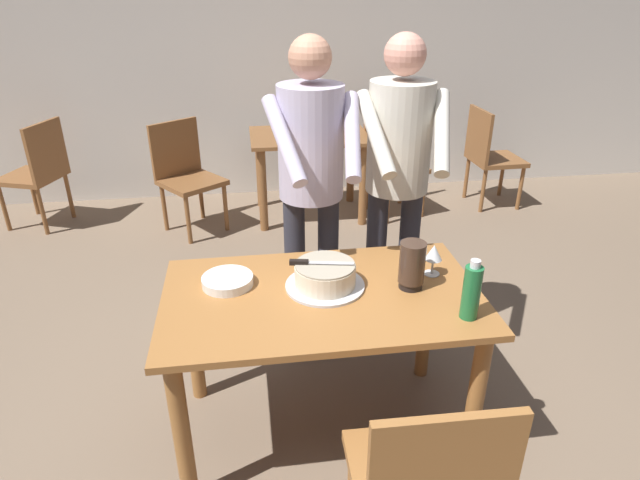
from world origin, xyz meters
TOP-DOWN VIEW (x-y plane):
  - ground_plane at (0.00, 0.00)m, footprint 14.00×14.00m
  - back_wall at (0.00, 3.27)m, footprint 10.00×0.12m
  - main_dining_table at (0.00, 0.00)m, footprint 1.33×0.78m
  - cake_on_platter at (0.02, 0.06)m, footprint 0.34×0.34m
  - cake_knife at (-0.05, 0.07)m, footprint 0.27×0.07m
  - plate_stack at (-0.39, 0.13)m, footprint 0.22×0.22m
  - wine_glass_near at (0.51, 0.10)m, footprint 0.08×0.08m
  - water_bottle at (0.54, -0.25)m, footprint 0.07×0.07m
  - hurricane_lamp at (0.38, -0.00)m, footprint 0.11×0.11m
  - person_cutting_cake at (0.03, 0.60)m, footprint 0.47×0.56m
  - person_standing_beside at (0.48, 0.63)m, footprint 0.47×0.56m
  - background_table at (0.27, 2.57)m, footprint 1.00×0.70m
  - background_chair_0 at (1.93, 2.59)m, footprint 0.45×0.45m
  - background_chair_1 at (1.01, 2.57)m, footprint 0.55×0.55m
  - background_chair_2 at (-2.01, 2.67)m, footprint 0.56×0.56m
  - background_chair_3 at (-0.78, 2.43)m, footprint 0.62×0.62m

SIDE VIEW (x-z plane):
  - ground_plane at x=0.00m, z-range 0.00..0.00m
  - background_chair_0 at x=1.93m, z-range 0.04..0.94m
  - background_chair_1 at x=1.01m, z-range 0.04..0.94m
  - background_chair_2 at x=-2.01m, z-range 0.04..0.94m
  - background_chair_3 at x=-0.78m, z-range 0.04..0.94m
  - background_table at x=0.27m, z-range 0.21..0.95m
  - main_dining_table at x=0.00m, z-range 0.24..0.99m
  - plate_stack at x=-0.39m, z-range 0.75..0.79m
  - cake_on_platter at x=0.02m, z-range 0.75..0.86m
  - wine_glass_near at x=0.51m, z-range 0.78..0.92m
  - hurricane_lamp at x=0.38m, z-range 0.75..0.96m
  - water_bottle at x=0.54m, z-range 0.74..0.99m
  - cake_knife at x=-0.05m, z-range 0.86..0.88m
  - person_cutting_cake at x=0.03m, z-range 0.22..1.94m
  - person_standing_beside at x=0.48m, z-range 0.22..1.94m
  - back_wall at x=0.00m, z-range 0.00..2.70m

